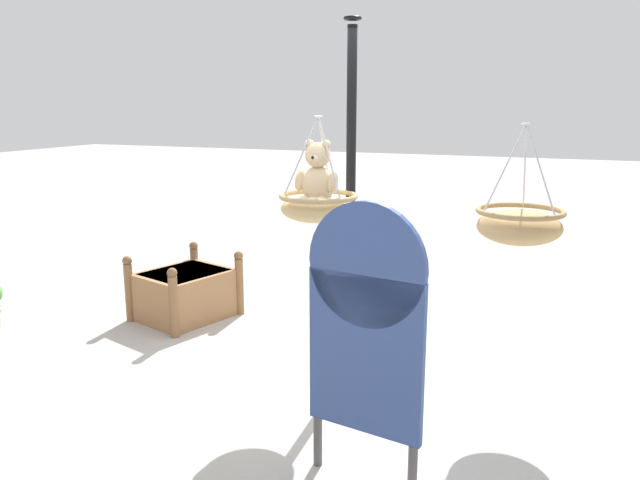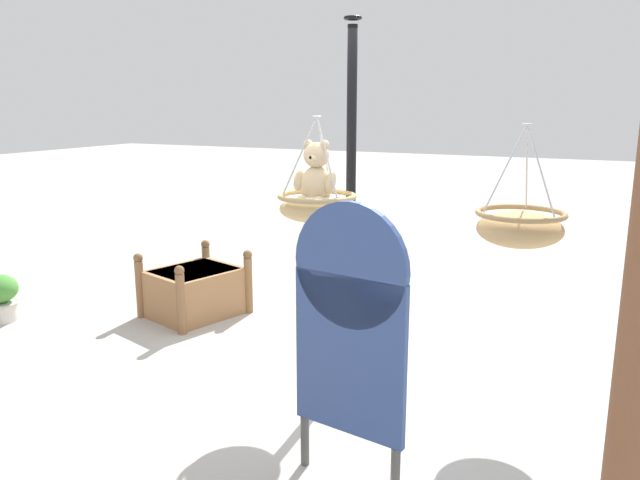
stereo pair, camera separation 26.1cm
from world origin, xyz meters
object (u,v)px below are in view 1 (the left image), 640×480
object	(u,v)px
wooden_planter_box	(185,292)
display_pole_central	(350,268)
display_sign_board	(365,322)
teddy_bear	(317,178)
hanging_basket_left_high	(519,225)
hanging_basket_with_teddy	(318,206)

from	to	relation	value
wooden_planter_box	display_pole_central	bearing A→B (deg)	162.90
display_sign_board	teddy_bear	bearing A→B (deg)	-56.08
teddy_bear	hanging_basket_left_high	world-z (taller)	hanging_basket_left_high
hanging_basket_with_teddy	wooden_planter_box	bearing A→B (deg)	-25.73
hanging_basket_with_teddy	display_sign_board	distance (m)	1.31
teddy_bear	display_sign_board	xyz separation A→B (m)	(-0.69, 1.02, -0.60)
hanging_basket_left_high	teddy_bear	bearing A→B (deg)	16.17
teddy_bear	display_sign_board	bearing A→B (deg)	123.92
display_pole_central	teddy_bear	bearing A→B (deg)	61.15
teddy_bear	hanging_basket_left_high	xyz separation A→B (m)	(-1.31, -0.38, -0.30)
wooden_planter_box	hanging_basket_with_teddy	bearing A→B (deg)	154.27
hanging_basket_with_teddy	display_sign_board	world-z (taller)	hanging_basket_with_teddy
hanging_basket_with_teddy	teddy_bear	world-z (taller)	hanging_basket_with_teddy
wooden_planter_box	teddy_bear	bearing A→B (deg)	153.67
teddy_bear	wooden_planter_box	distance (m)	2.28
teddy_bear	display_sign_board	world-z (taller)	teddy_bear
display_pole_central	wooden_planter_box	world-z (taller)	display_pole_central
hanging_basket_with_teddy	hanging_basket_left_high	size ratio (longest dim) A/B	0.90
wooden_planter_box	display_sign_board	xyz separation A→B (m)	(-2.39, 1.86, 0.66)
display_pole_central	wooden_planter_box	size ratio (longest dim) A/B	2.51
wooden_planter_box	display_sign_board	size ratio (longest dim) A/B	0.67
display_pole_central	display_sign_board	xyz separation A→B (m)	(-0.54, 1.29, 0.09)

